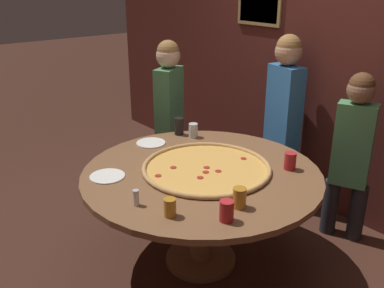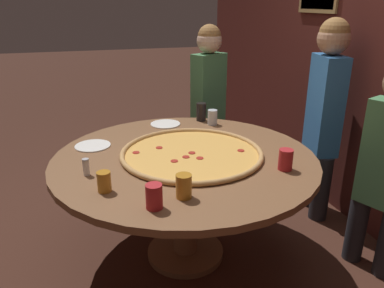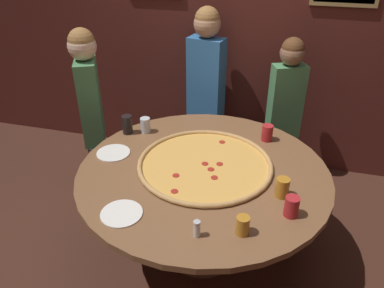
{
  "view_description": "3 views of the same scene",
  "coord_description": "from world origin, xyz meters",
  "px_view_note": "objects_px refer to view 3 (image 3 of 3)",
  "views": [
    {
      "loc": [
        2.01,
        -1.74,
        1.99
      ],
      "look_at": [
        -0.06,
        -0.04,
        0.93
      ],
      "focal_mm": 40.0,
      "sensor_mm": 36.0,
      "label": 1
    },
    {
      "loc": [
        2.08,
        -0.58,
        1.64
      ],
      "look_at": [
        -0.0,
        0.05,
        0.81
      ],
      "focal_mm": 35.0,
      "sensor_mm": 36.0,
      "label": 2
    },
    {
      "loc": [
        0.46,
        -1.97,
        2.12
      ],
      "look_at": [
        -0.07,
        -0.02,
        0.93
      ],
      "focal_mm": 35.0,
      "sensor_mm": 36.0,
      "label": 3
    }
  ],
  "objects_px": {
    "diner_side_left": "(206,82)",
    "diner_side_right": "(285,105)",
    "white_plate_beside_cup": "(122,213)",
    "drink_cup_near_right": "(267,133)",
    "drink_cup_by_shaker": "(282,188)",
    "dining_table": "(203,185)",
    "drink_cup_far_left": "(145,125)",
    "condiment_shaker": "(197,229)",
    "drink_cup_centre_back": "(292,207)",
    "giant_pizza": "(204,164)",
    "drink_cup_front_edge": "(127,125)",
    "drink_cup_beside_pizza": "(243,225)",
    "diner_far_right": "(91,106)",
    "white_plate_left_side": "(113,153)"
  },
  "relations": [
    {
      "from": "giant_pizza",
      "to": "drink_cup_near_right",
      "type": "distance_m",
      "value": 0.58
    },
    {
      "from": "drink_cup_centre_back",
      "to": "diner_side_right",
      "type": "height_order",
      "value": "diner_side_right"
    },
    {
      "from": "drink_cup_beside_pizza",
      "to": "diner_side_left",
      "type": "relative_size",
      "value": 0.07
    },
    {
      "from": "drink_cup_beside_pizza",
      "to": "drink_cup_front_edge",
      "type": "distance_m",
      "value": 1.31
    },
    {
      "from": "white_plate_left_side",
      "to": "diner_side_left",
      "type": "distance_m",
      "value": 1.22
    },
    {
      "from": "drink_cup_far_left",
      "to": "white_plate_beside_cup",
      "type": "xyz_separation_m",
      "value": [
        0.21,
        -0.92,
        -0.05
      ]
    },
    {
      "from": "giant_pizza",
      "to": "condiment_shaker",
      "type": "relative_size",
      "value": 9.23
    },
    {
      "from": "drink_cup_centre_back",
      "to": "diner_side_left",
      "type": "relative_size",
      "value": 0.08
    },
    {
      "from": "giant_pizza",
      "to": "white_plate_beside_cup",
      "type": "bearing_deg",
      "value": -119.23
    },
    {
      "from": "white_plate_beside_cup",
      "to": "diner_side_left",
      "type": "bearing_deg",
      "value": 87.67
    },
    {
      "from": "drink_cup_centre_back",
      "to": "white_plate_beside_cup",
      "type": "relative_size",
      "value": 0.52
    },
    {
      "from": "drink_cup_far_left",
      "to": "diner_side_right",
      "type": "distance_m",
      "value": 1.25
    },
    {
      "from": "drink_cup_near_right",
      "to": "dining_table",
      "type": "bearing_deg",
      "value": -126.17
    },
    {
      "from": "white_plate_beside_cup",
      "to": "condiment_shaker",
      "type": "distance_m",
      "value": 0.45
    },
    {
      "from": "giant_pizza",
      "to": "drink_cup_by_shaker",
      "type": "height_order",
      "value": "drink_cup_by_shaker"
    },
    {
      "from": "drink_cup_centre_back",
      "to": "giant_pizza",
      "type": "bearing_deg",
      "value": 148.4
    },
    {
      "from": "drink_cup_by_shaker",
      "to": "dining_table",
      "type": "bearing_deg",
      "value": 163.77
    },
    {
      "from": "drink_cup_by_shaker",
      "to": "condiment_shaker",
      "type": "distance_m",
      "value": 0.6
    },
    {
      "from": "giant_pizza",
      "to": "drink_cup_beside_pizza",
      "type": "xyz_separation_m",
      "value": [
        0.34,
        -0.56,
        0.04
      ]
    },
    {
      "from": "drink_cup_centre_back",
      "to": "diner_side_right",
      "type": "bearing_deg",
      "value": 94.2
    },
    {
      "from": "giant_pizza",
      "to": "drink_cup_front_edge",
      "type": "distance_m",
      "value": 0.73
    },
    {
      "from": "diner_side_right",
      "to": "drink_cup_front_edge",
      "type": "bearing_deg",
      "value": 12.28
    },
    {
      "from": "drink_cup_by_shaker",
      "to": "diner_side_right",
      "type": "bearing_deg",
      "value": 92.07
    },
    {
      "from": "drink_cup_near_right",
      "to": "condiment_shaker",
      "type": "bearing_deg",
      "value": -102.99
    },
    {
      "from": "drink_cup_far_left",
      "to": "diner_side_right",
      "type": "bearing_deg",
      "value": 36.12
    },
    {
      "from": "drink_cup_front_edge",
      "to": "diner_side_left",
      "type": "bearing_deg",
      "value": 64.28
    },
    {
      "from": "condiment_shaker",
      "to": "diner_side_right",
      "type": "bearing_deg",
      "value": 78.37
    },
    {
      "from": "giant_pizza",
      "to": "drink_cup_far_left",
      "type": "distance_m",
      "value": 0.64
    },
    {
      "from": "drink_cup_far_left",
      "to": "condiment_shaker",
      "type": "relative_size",
      "value": 1.2
    },
    {
      "from": "dining_table",
      "to": "drink_cup_front_edge",
      "type": "distance_m",
      "value": 0.77
    },
    {
      "from": "drink_cup_by_shaker",
      "to": "diner_side_left",
      "type": "xyz_separation_m",
      "value": [
        -0.77,
        1.33,
        0.07
      ]
    },
    {
      "from": "drink_cup_centre_back",
      "to": "drink_cup_near_right",
      "type": "bearing_deg",
      "value": 104.39
    },
    {
      "from": "dining_table",
      "to": "diner_side_right",
      "type": "height_order",
      "value": "diner_side_right"
    },
    {
      "from": "drink_cup_front_edge",
      "to": "diner_far_right",
      "type": "bearing_deg",
      "value": 153.58
    },
    {
      "from": "diner_side_right",
      "to": "giant_pizza",
      "type": "bearing_deg",
      "value": 43.95
    },
    {
      "from": "drink_cup_beside_pizza",
      "to": "white_plate_beside_cup",
      "type": "bearing_deg",
      "value": -177.71
    },
    {
      "from": "giant_pizza",
      "to": "white_plate_beside_cup",
      "type": "distance_m",
      "value": 0.67
    },
    {
      "from": "condiment_shaker",
      "to": "drink_cup_near_right",
      "type": "bearing_deg",
      "value": 77.01
    },
    {
      "from": "drink_cup_by_shaker",
      "to": "drink_cup_far_left",
      "type": "height_order",
      "value": "drink_cup_by_shaker"
    },
    {
      "from": "drink_cup_centre_back",
      "to": "diner_side_left",
      "type": "xyz_separation_m",
      "value": [
        -0.83,
        1.49,
        0.07
      ]
    },
    {
      "from": "drink_cup_far_left",
      "to": "drink_cup_by_shaker",
      "type": "bearing_deg",
      "value": -26.53
    },
    {
      "from": "diner_side_left",
      "to": "diner_side_right",
      "type": "bearing_deg",
      "value": -172.38
    },
    {
      "from": "white_plate_beside_cup",
      "to": "white_plate_left_side",
      "type": "bearing_deg",
      "value": 119.32
    },
    {
      "from": "condiment_shaker",
      "to": "diner_side_left",
      "type": "xyz_separation_m",
      "value": [
        -0.37,
        1.78,
        0.08
      ]
    },
    {
      "from": "dining_table",
      "to": "diner_far_right",
      "type": "relative_size",
      "value": 1.12
    },
    {
      "from": "drink_cup_by_shaker",
      "to": "drink_cup_near_right",
      "type": "bearing_deg",
      "value": 102.88
    },
    {
      "from": "drink_cup_near_right",
      "to": "drink_cup_by_shaker",
      "type": "bearing_deg",
      "value": -77.12
    },
    {
      "from": "diner_far_right",
      "to": "diner_side_left",
      "type": "bearing_deg",
      "value": -77.93
    },
    {
      "from": "drink_cup_near_right",
      "to": "white_plate_left_side",
      "type": "distance_m",
      "value": 1.12
    },
    {
      "from": "drink_cup_near_right",
      "to": "condiment_shaker",
      "type": "relative_size",
      "value": 1.25
    }
  ]
}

